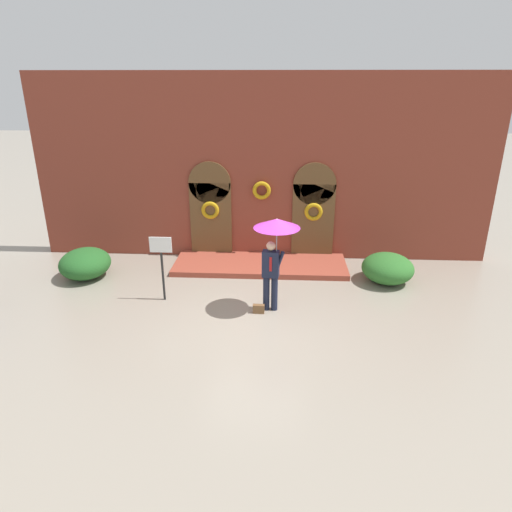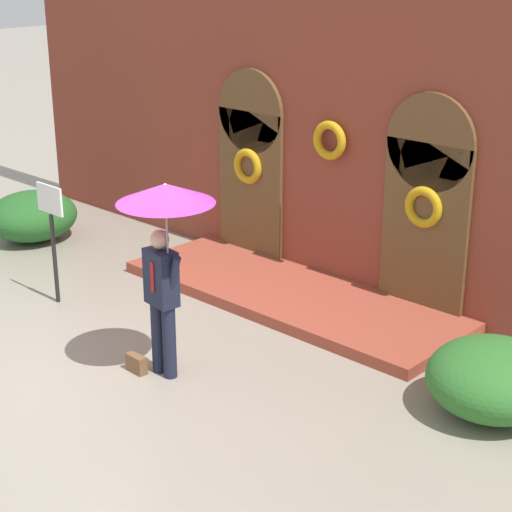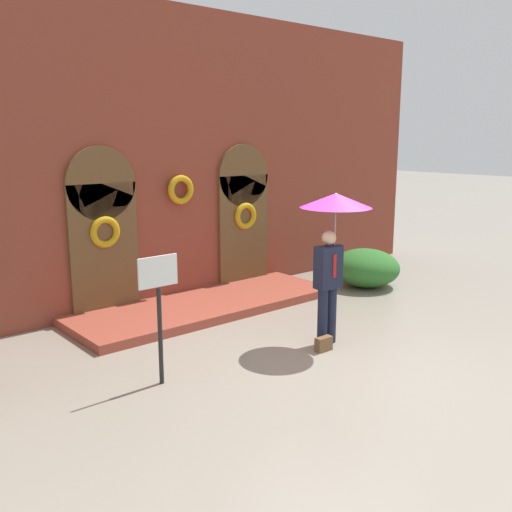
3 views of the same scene
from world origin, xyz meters
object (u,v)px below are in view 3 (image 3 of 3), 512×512
Objects in this scene: person_with_umbrella at (334,223)px; shrub_right at (366,268)px; handbag at (324,344)px; sign_post at (159,299)px.

shrub_right is (3.15, 1.86, -1.50)m from person_with_umbrella.
sign_post reaches higher than handbag.
handbag is at bearing -149.76° from shrub_right.
shrub_right is at bearing 32.20° from handbag.
person_with_umbrella is 1.85m from handbag.
person_with_umbrella reaches higher than sign_post.
sign_post is at bearing -166.30° from shrub_right.
sign_post is (-2.86, 0.39, -0.75)m from person_with_umbrella.
shrub_right is (3.53, 2.06, 0.30)m from handbag.
person_with_umbrella is at bearing -149.50° from shrub_right.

